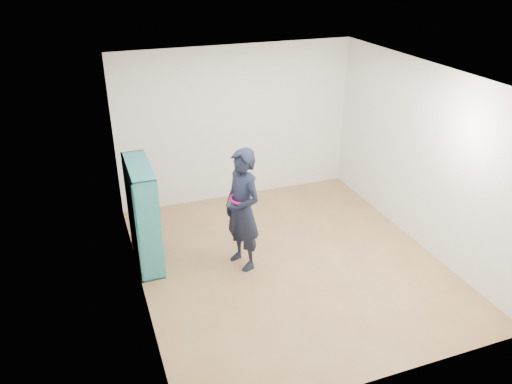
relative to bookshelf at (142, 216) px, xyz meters
name	(u,v)px	position (x,y,z in m)	size (l,w,h in m)	color
floor	(289,262)	(1.86, -0.73, -0.70)	(4.50, 4.50, 0.00)	olive
ceiling	(295,76)	(1.86, -0.73, 1.90)	(4.50, 4.50, 0.00)	white
wall_left	(133,202)	(-0.14, -0.73, 0.60)	(0.02, 4.50, 2.60)	silver
wall_right	(422,157)	(3.86, -0.73, 0.60)	(0.02, 4.50, 2.60)	silver
wall_back	(237,124)	(1.86, 1.52, 0.60)	(4.00, 0.02, 2.60)	silver
wall_front	(392,274)	(1.86, -2.98, 0.60)	(4.00, 0.02, 2.60)	silver
bookshelf	(142,216)	(0.00, 0.00, 0.00)	(0.31, 1.08, 1.44)	teal
person	(243,210)	(1.25, -0.56, 0.15)	(0.58, 0.71, 1.69)	black
smartphone	(229,204)	(1.08, -0.54, 0.26)	(0.06, 0.08, 0.13)	silver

